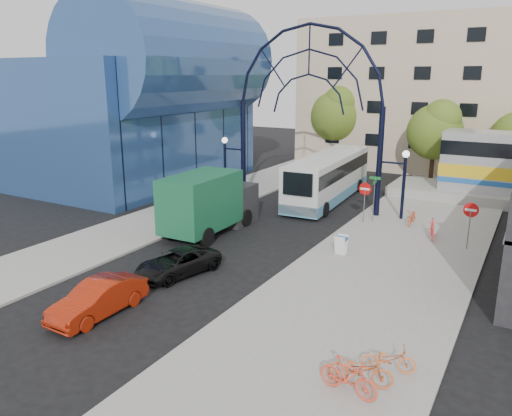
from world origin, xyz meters
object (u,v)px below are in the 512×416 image
Objects in this scene: sandwich_board at (341,243)px; bike_near_a at (412,216)px; tree_north_a at (436,129)px; bike_far_b at (348,377)px; bike_far_c at (389,359)px; bike_far_a at (360,370)px; tree_north_b at (338,113)px; do_not_enter_sign at (470,215)px; stop_sign at (365,193)px; black_suv at (178,263)px; street_name_sign at (374,189)px; bike_near_b at (432,229)px; city_bus at (328,177)px; green_truck at (210,202)px; gateway_arch at (309,80)px; red_sedan at (98,299)px.

sandwich_board is 0.54× the size of bike_near_a.
tree_north_a is 3.83× the size of bike_far_b.
bike_far_c is (4.91, -9.03, -0.19)m from sandwich_board.
bike_far_a is (3.85, -30.06, -3.98)m from tree_north_a.
bike_far_b is at bearing -68.45° from tree_north_b.
do_not_enter_sign is 0.31× the size of tree_north_b.
black_suv is at bearing -112.18° from stop_sign.
bike_far_b is (4.60, -17.31, -1.46)m from street_name_sign.
tree_north_b is 4.90× the size of bike_far_c.
stop_sign reaches higher than do_not_enter_sign.
sandwich_board is at bearing -68.41° from tree_north_b.
bike_far_a reaches higher than bike_far_c.
do_not_enter_sign is at bearing 36.68° from sandwich_board.
street_name_sign is at bearing 142.56° from bike_near_b.
stop_sign is at bearing 1.17° from bike_far_c.
street_name_sign reaches higher than sandwich_board.
green_truck is at bearing -109.46° from city_bus.
bike_far_c is at bearing -82.50° from bike_near_a.
stop_sign is (4.80, -2.00, -6.56)m from gateway_arch.
tree_north_b is at bearing 96.96° from red_sedan.
red_sedan is 2.20× the size of bike_near_b.
sandwich_board is 0.24× the size of black_suv.
black_suv is (-5.67, -5.92, -0.17)m from sandwich_board.
street_name_sign is at bearing -15.07° from gateway_arch.
stop_sign is at bearing -64.17° from tree_north_b.
tree_north_a is 29.59m from bike_far_c.
gateway_arch is at bearing 157.37° from stop_sign.
red_sedan is (-4.97, -16.61, -1.32)m from stop_sign.
tree_north_a is 11.21m from city_bus.
red_sedan is (2.27, -10.70, -1.10)m from green_truck.
city_bus is (-4.58, 4.00, -0.42)m from street_name_sign.
gateway_arch reaches higher than black_suv.
bike_far_a is (4.37, -10.11, -0.12)m from sandwich_board.
street_name_sign reaches higher than bike_far_c.
bike_near_b is at bearing -55.79° from tree_north_b.
red_sedan is at bearing -107.33° from street_name_sign.
red_sedan reaches higher than bike_far_c.
tree_north_a is 31.42m from red_sedan.
street_name_sign reaches higher than bike_near_b.
bike_near_b is at bearing 155.31° from do_not_enter_sign.
gateway_arch is at bearing 103.54° from black_suv.
green_truck is (-2.44, -7.90, -6.79)m from gateway_arch.
gateway_arch is 13.43m from do_not_enter_sign.
bike_near_b is 15.62m from bike_far_b.
do_not_enter_sign reaches higher than bike_far_a.
bike_far_c is (10.51, -17.06, -8.01)m from gateway_arch.
do_not_enter_sign is 6.36m from street_name_sign.
sandwich_board is 8.20m from black_suv.
bike_near_a is (-3.53, 3.09, -1.37)m from do_not_enter_sign.
tree_north_b is 23.47m from bike_near_b.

